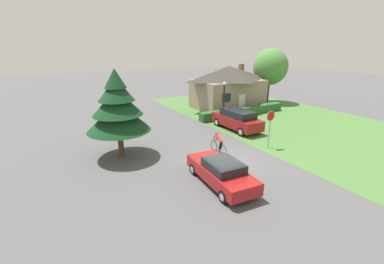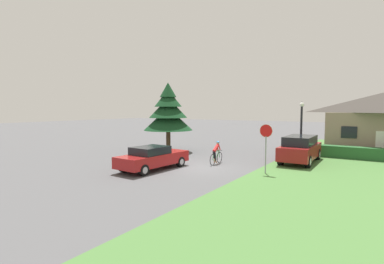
{
  "view_description": "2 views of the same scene",
  "coord_description": "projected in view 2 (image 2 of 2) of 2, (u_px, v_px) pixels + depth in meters",
  "views": [
    {
      "loc": [
        -9.35,
        -11.93,
        7.0
      ],
      "look_at": [
        -1.47,
        1.89,
        1.74
      ],
      "focal_mm": 24.0,
      "sensor_mm": 36.0,
      "label": 1
    },
    {
      "loc": [
        9.58,
        -15.72,
        3.65
      ],
      "look_at": [
        -1.21,
        1.2,
        2.07
      ],
      "focal_mm": 28.0,
      "sensor_mm": 36.0,
      "label": 2
    }
  ],
  "objects": [
    {
      "name": "ground_plane",
      "position": [
        198.0,
        167.0,
        18.64
      ],
      "size": [
        140.0,
        140.0,
        0.0
      ],
      "primitive_type": "plane",
      "color": "#515154"
    },
    {
      "name": "conifer_tall_near",
      "position": [
        168.0,
        112.0,
        24.98
      ],
      "size": [
        4.1,
        4.1,
        5.81
      ],
      "color": "#4C3823",
      "rests_on": "ground"
    },
    {
      "name": "cottage_house",
      "position": [
        383.0,
        122.0,
        23.94
      ],
      "size": [
        8.55,
        5.72,
        5.09
      ],
      "rotation": [
        0.0,
        0.0,
        0.01
      ],
      "color": "gray",
      "rests_on": "ground"
    },
    {
      "name": "hedge_row",
      "position": [
        367.0,
        154.0,
        21.23
      ],
      "size": [
        10.64,
        0.9,
        0.88
      ],
      "primitive_type": "cube",
      "color": "#285B2D",
      "rests_on": "ground"
    },
    {
      "name": "street_lamp",
      "position": [
        301.0,
        124.0,
        21.62
      ],
      "size": [
        0.32,
        0.32,
        4.15
      ],
      "color": "black",
      "rests_on": "ground"
    },
    {
      "name": "stop_sign",
      "position": [
        266.0,
        138.0,
        16.7
      ],
      "size": [
        0.74,
        0.07,
        2.78
      ],
      "rotation": [
        0.0,
        0.0,
        3.14
      ],
      "color": "gray",
      "rests_on": "ground"
    },
    {
      "name": "sedan_left_lane",
      "position": [
        153.0,
        158.0,
        17.89
      ],
      "size": [
        2.12,
        4.81,
        1.4
      ],
      "rotation": [
        0.0,
        0.0,
        1.5
      ],
      "color": "maroon",
      "rests_on": "ground"
    },
    {
      "name": "cyclist",
      "position": [
        216.0,
        153.0,
        19.64
      ],
      "size": [
        0.44,
        1.78,
        1.51
      ],
      "rotation": [
        0.0,
        0.0,
        1.6
      ],
      "color": "black",
      "rests_on": "ground"
    },
    {
      "name": "parked_suv_right",
      "position": [
        300.0,
        149.0,
        20.21
      ],
      "size": [
        2.03,
        4.98,
        1.81
      ],
      "rotation": [
        0.0,
        0.0,
        1.58
      ],
      "color": "maroon",
      "rests_on": "ground"
    }
  ]
}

